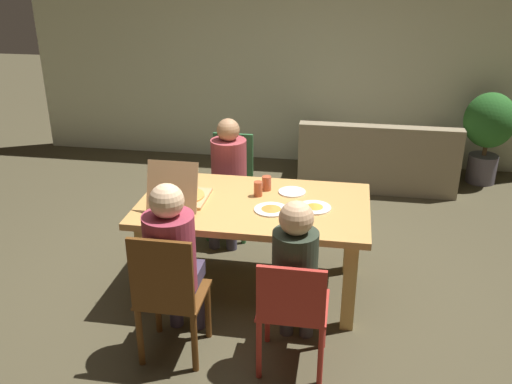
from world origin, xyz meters
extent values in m
plane|color=#48412C|center=(0.00, 0.00, 0.00)|extent=(20.00, 20.00, 0.00)
cube|color=beige|center=(0.00, 3.17, 1.35)|extent=(6.86, 0.12, 2.70)
cube|color=tan|center=(0.00, 0.00, 0.74)|extent=(1.77, 1.05, 0.05)
cube|color=tan|center=(-0.76, -0.40, 0.36)|extent=(0.10, 0.10, 0.72)
cube|color=tan|center=(0.76, -0.40, 0.36)|extent=(0.10, 0.10, 0.72)
cube|color=tan|center=(-0.76, 0.40, 0.36)|extent=(0.10, 0.10, 0.72)
cube|color=tan|center=(0.76, 0.40, 0.36)|extent=(0.10, 0.10, 0.72)
cylinder|color=#B83128|center=(0.21, -0.66, 0.22)|extent=(0.04, 0.04, 0.44)
cylinder|color=#B83128|center=(0.60, -0.66, 0.22)|extent=(0.04, 0.04, 0.44)
cylinder|color=#B83128|center=(0.21, -1.03, 0.22)|extent=(0.04, 0.04, 0.44)
cylinder|color=#B83128|center=(0.60, -1.03, 0.22)|extent=(0.04, 0.04, 0.44)
cube|color=#B83128|center=(0.41, -0.85, 0.45)|extent=(0.44, 0.42, 0.02)
cube|color=#B83128|center=(0.41, -1.05, 0.65)|extent=(0.42, 0.03, 0.38)
cylinder|color=#424043|center=(0.34, -0.55, 0.23)|extent=(0.10, 0.10, 0.46)
cylinder|color=#424043|center=(0.48, -0.55, 0.23)|extent=(0.10, 0.10, 0.46)
cube|color=#424043|center=(0.41, -0.69, 0.51)|extent=(0.26, 0.32, 0.11)
cylinder|color=#2D3729|center=(0.41, -0.85, 0.75)|extent=(0.29, 0.29, 0.47)
sphere|color=#E2B184|center=(0.41, -0.85, 1.08)|extent=(0.21, 0.21, 0.21)
cylinder|color=#2D6839|center=(-0.23, 0.73, 0.22)|extent=(0.05, 0.05, 0.44)
cylinder|color=#2D6839|center=(-0.57, 0.73, 0.22)|extent=(0.05, 0.05, 0.44)
cylinder|color=#2D6839|center=(-0.23, 1.11, 0.22)|extent=(0.05, 0.05, 0.44)
cylinder|color=#2D6839|center=(-0.57, 1.11, 0.22)|extent=(0.05, 0.05, 0.44)
cube|color=#2D6839|center=(-0.40, 0.92, 0.45)|extent=(0.41, 0.44, 0.02)
cube|color=#2D6839|center=(-0.40, 1.13, 0.71)|extent=(0.39, 0.03, 0.49)
cylinder|color=#3C394B|center=(-0.31, 0.60, 0.23)|extent=(0.10, 0.10, 0.46)
cylinder|color=#3C394B|center=(-0.48, 0.60, 0.23)|extent=(0.10, 0.10, 0.46)
cube|color=#3C394B|center=(-0.40, 0.75, 0.51)|extent=(0.30, 0.34, 0.11)
cylinder|color=#A13D42|center=(-0.40, 0.92, 0.73)|extent=(0.33, 0.33, 0.44)
sphere|color=#AC7E57|center=(-0.40, 0.92, 1.05)|extent=(0.21, 0.21, 0.21)
cylinder|color=brown|center=(-0.58, -0.68, 0.22)|extent=(0.04, 0.04, 0.44)
cylinder|color=brown|center=(-0.21, -0.68, 0.22)|extent=(0.04, 0.04, 0.44)
cylinder|color=brown|center=(-0.58, -1.04, 0.22)|extent=(0.04, 0.04, 0.44)
cylinder|color=brown|center=(-0.21, -1.04, 0.22)|extent=(0.04, 0.04, 0.44)
cube|color=brown|center=(-0.40, -0.86, 0.45)|extent=(0.43, 0.42, 0.02)
cube|color=brown|center=(-0.40, -1.06, 0.71)|extent=(0.41, 0.03, 0.50)
cylinder|color=#3F354B|center=(-0.48, -0.59, 0.23)|extent=(0.10, 0.10, 0.46)
cylinder|color=#3F354B|center=(-0.31, -0.59, 0.23)|extent=(0.10, 0.10, 0.46)
cube|color=#3F354B|center=(-0.40, -0.72, 0.51)|extent=(0.30, 0.29, 0.11)
cylinder|color=#983345|center=(-0.40, -0.86, 0.77)|extent=(0.33, 0.33, 0.52)
sphere|color=beige|center=(-0.40, -0.86, 1.14)|extent=(0.22, 0.22, 0.22)
cube|color=tan|center=(-0.56, -0.02, 0.78)|extent=(0.38, 0.38, 0.02)
cylinder|color=gold|center=(-0.56, -0.02, 0.80)|extent=(0.33, 0.33, 0.01)
cube|color=tan|center=(-0.56, -0.27, 0.97)|extent=(0.38, 0.13, 0.36)
cylinder|color=white|center=(0.27, 0.24, 0.77)|extent=(0.22, 0.22, 0.01)
cylinder|color=white|center=(0.47, -0.03, 0.77)|extent=(0.25, 0.25, 0.01)
cone|color=gold|center=(0.47, -0.03, 0.79)|extent=(0.13, 0.13, 0.02)
cylinder|color=white|center=(0.15, -0.12, 0.77)|extent=(0.26, 0.26, 0.01)
cone|color=#C38132|center=(0.15, -0.12, 0.79)|extent=(0.15, 0.15, 0.02)
cylinder|color=#B34C2F|center=(0.06, 0.26, 0.83)|extent=(0.08, 0.08, 0.12)
cylinder|color=#B14D2D|center=(0.01, 0.13, 0.83)|extent=(0.07, 0.07, 0.12)
cube|color=gray|center=(1.03, 2.53, 0.21)|extent=(1.78, 0.88, 0.41)
cube|color=gray|center=(1.03, 2.17, 0.60)|extent=(1.78, 0.16, 0.37)
cube|color=gray|center=(0.25, 2.53, 0.50)|extent=(0.20, 0.84, 0.18)
cube|color=gray|center=(1.82, 2.53, 0.50)|extent=(0.20, 0.84, 0.18)
cylinder|color=#5B5563|center=(2.28, 2.72, 0.17)|extent=(0.34, 0.34, 0.33)
cylinder|color=brown|center=(2.28, 2.72, 0.43)|extent=(0.05, 0.05, 0.19)
ellipsoid|color=#266124|center=(2.28, 2.72, 0.76)|extent=(0.58, 0.58, 0.64)
camera|label=1|loc=(0.67, -3.87, 2.56)|focal=39.32mm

